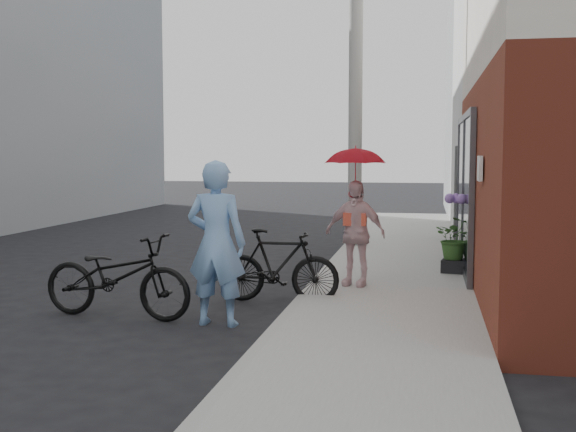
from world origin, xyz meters
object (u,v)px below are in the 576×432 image
(kimono_woman, at_px, (355,233))
(planter, at_px, (455,266))
(bike_left, at_px, (117,276))
(officer, at_px, (216,243))
(utility_pole, at_px, (356,78))
(bike_right, at_px, (278,266))

(kimono_woman, xyz_separation_m, planter, (1.45, 1.41, -0.65))
(bike_left, relative_size, planter, 5.04)
(kimono_woman, bearing_deg, officer, -108.04)
(utility_pole, xyz_separation_m, kimono_woman, (0.45, -4.51, -2.63))
(bike_right, height_order, kimono_woman, kimono_woman)
(planter, bearing_deg, kimono_woman, -135.80)
(bike_right, xyz_separation_m, planter, (2.40, 2.22, -0.27))
(bike_right, bearing_deg, officer, 161.08)
(officer, distance_m, bike_left, 1.37)
(officer, relative_size, planter, 4.96)
(kimono_woman, distance_m, planter, 2.12)
(officer, bearing_deg, bike_left, -2.87)
(utility_pole, relative_size, planter, 18.04)
(bike_right, distance_m, planter, 3.28)
(officer, relative_size, bike_right, 1.16)
(bike_right, bearing_deg, utility_pole, -6.63)
(planter, bearing_deg, bike_right, -137.20)
(utility_pole, distance_m, officer, 7.24)
(bike_left, xyz_separation_m, kimono_woman, (2.68, 2.07, 0.36))
(bike_left, bearing_deg, officer, -89.10)
(bike_left, distance_m, bike_right, 2.14)
(utility_pole, bearing_deg, kimono_woman, -84.31)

